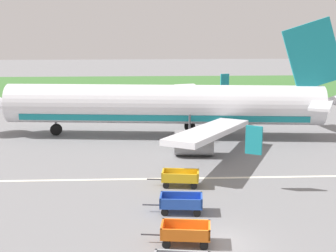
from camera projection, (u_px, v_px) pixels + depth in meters
ground_plane at (215, 244)px, 25.48m from camera, size 220.00×220.00×0.00m
grass_strip at (166, 86)px, 81.74m from camera, size 220.00×28.00×0.06m
apron_stripe at (194, 178)px, 35.71m from camera, size 120.00×0.36×0.01m
airplane at (174, 105)px, 47.45m from camera, size 37.67×30.28×11.34m
baggage_cart_third_in_row at (185, 233)px, 25.33m from camera, size 3.61×1.70×1.07m
baggage_cart_fourth_in_row at (181, 203)px, 29.39m from camera, size 3.61×1.64×1.07m
baggage_cart_far_end at (180, 178)px, 33.95m from camera, size 3.62×1.71×1.07m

